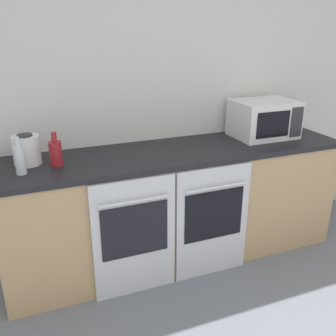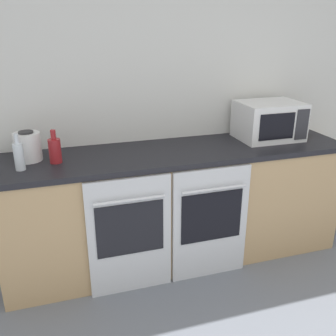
# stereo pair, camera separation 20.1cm
# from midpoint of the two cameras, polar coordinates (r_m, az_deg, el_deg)

# --- Properties ---
(wall_back) EXTENTS (10.00, 0.06, 2.60)m
(wall_back) POSITION_cam_midpoint_polar(r_m,az_deg,el_deg) (3.04, 1.38, 11.55)
(wall_back) COLOR silver
(wall_back) RESTS_ON ground_plane
(counter_back) EXTENTS (2.64, 0.65, 0.92)m
(counter_back) POSITION_cam_midpoint_polar(r_m,az_deg,el_deg) (2.99, 3.32, -5.62)
(counter_back) COLOR tan
(counter_back) RESTS_ON ground_plane
(oven_left) EXTENTS (0.58, 0.06, 0.87)m
(oven_left) POSITION_cam_midpoint_polar(r_m,az_deg,el_deg) (2.61, -3.57, -10.36)
(oven_left) COLOR silver
(oven_left) RESTS_ON ground_plane
(oven_right) EXTENTS (0.58, 0.06, 0.87)m
(oven_right) POSITION_cam_midpoint_polar(r_m,az_deg,el_deg) (2.78, 8.58, -8.37)
(oven_right) COLOR silver
(oven_right) RESTS_ON ground_plane
(microwave) EXTENTS (0.50, 0.39, 0.30)m
(microwave) POSITION_cam_midpoint_polar(r_m,az_deg,el_deg) (3.20, 16.88, 6.93)
(microwave) COLOR silver
(microwave) RESTS_ON counter_back
(bottle_clear) EXTENTS (0.06, 0.06, 0.24)m
(bottle_clear) POSITION_cam_midpoint_polar(r_m,az_deg,el_deg) (2.54, -19.69, 1.73)
(bottle_clear) COLOR silver
(bottle_clear) RESTS_ON counter_back
(bottle_amber) EXTENTS (0.08, 0.08, 0.23)m
(bottle_amber) POSITION_cam_midpoint_polar(r_m,az_deg,el_deg) (3.45, 21.73, 6.30)
(bottle_amber) COLOR #8C5114
(bottle_amber) RESTS_ON counter_back
(bottle_red) EXTENTS (0.08, 0.08, 0.23)m
(bottle_red) POSITION_cam_midpoint_polar(r_m,az_deg,el_deg) (2.61, -14.76, 2.66)
(bottle_red) COLOR maroon
(bottle_red) RESTS_ON counter_back
(kettle) EXTENTS (0.18, 0.18, 0.21)m
(kettle) POSITION_cam_midpoint_polar(r_m,az_deg,el_deg) (2.70, -18.63, 3.08)
(kettle) COLOR white
(kettle) RESTS_ON counter_back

